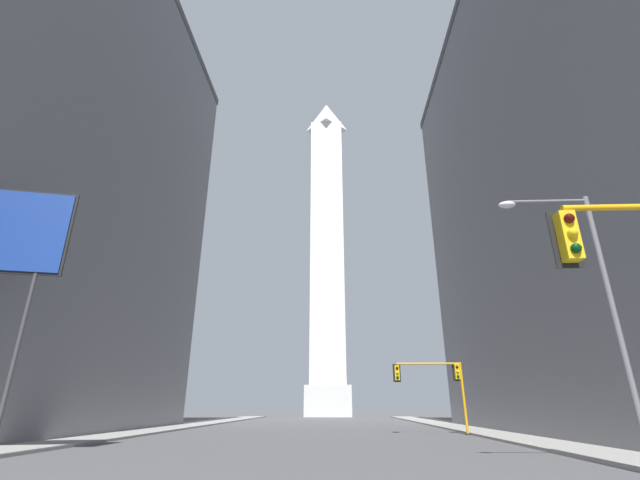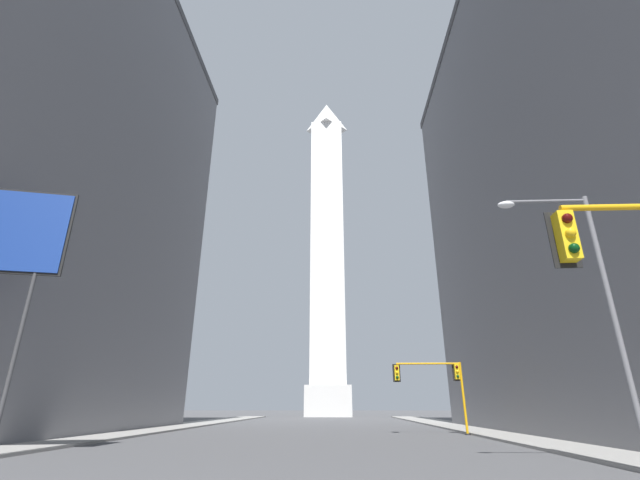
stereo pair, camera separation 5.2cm
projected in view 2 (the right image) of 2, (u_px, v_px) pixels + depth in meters
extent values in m
cube|color=gray|center=(111.00, 435.00, 30.09)|extent=(5.00, 105.59, 0.15)
cube|color=gray|center=(516.00, 436.00, 28.98)|extent=(5.00, 105.59, 0.15)
cube|color=silver|center=(329.00, 401.00, 82.98)|extent=(8.91, 8.91, 5.63)
cube|color=white|center=(327.00, 244.00, 94.81)|extent=(7.13, 7.13, 59.80)
pyramid|color=white|center=(327.00, 118.00, 107.05)|extent=(7.13, 7.13, 7.84)
cylinder|color=orange|center=(464.00, 398.00, 31.79)|extent=(0.18, 0.18, 5.09)
cylinder|color=#262626|center=(468.00, 434.00, 30.89)|extent=(0.40, 0.40, 0.10)
cube|color=yellow|center=(457.00, 372.00, 32.47)|extent=(0.34, 0.34, 1.10)
cube|color=black|center=(456.00, 372.00, 32.63)|extent=(0.58, 0.04, 1.32)
sphere|color=#410907|center=(457.00, 367.00, 32.41)|extent=(0.22, 0.22, 0.22)
sphere|color=yellow|center=(457.00, 371.00, 32.29)|extent=(0.22, 0.22, 0.22)
sphere|color=#073410|center=(458.00, 376.00, 32.17)|extent=(0.22, 0.22, 0.22)
cylinder|color=orange|center=(428.00, 364.00, 32.77)|extent=(4.83, 0.14, 0.14)
sphere|color=orange|center=(460.00, 363.00, 32.67)|extent=(0.18, 0.18, 0.18)
cube|color=yellow|center=(397.00, 373.00, 32.62)|extent=(0.34, 0.34, 1.10)
cube|color=black|center=(397.00, 373.00, 32.79)|extent=(0.58, 0.04, 1.32)
sphere|color=#410907|center=(397.00, 368.00, 32.57)|extent=(0.22, 0.22, 0.22)
sphere|color=yellow|center=(397.00, 373.00, 32.44)|extent=(0.22, 0.22, 0.22)
sphere|color=#073410|center=(397.00, 377.00, 32.32)|extent=(0.22, 0.22, 0.22)
cube|color=yellow|center=(566.00, 236.00, 9.21)|extent=(0.35, 0.35, 1.10)
cube|color=black|center=(563.00, 239.00, 9.38)|extent=(0.58, 0.05, 1.32)
sphere|color=#410907|center=(567.00, 218.00, 9.16)|extent=(0.22, 0.22, 0.22)
sphere|color=yellow|center=(571.00, 233.00, 9.03)|extent=(0.22, 0.22, 0.22)
sphere|color=#073410|center=(574.00, 248.00, 8.91)|extent=(0.22, 0.22, 0.22)
cylinder|color=slate|center=(615.00, 320.00, 14.63)|extent=(0.20, 0.20, 9.43)
cylinder|color=slate|center=(545.00, 201.00, 16.35)|extent=(2.98, 0.12, 0.12)
sphere|color=slate|center=(585.00, 200.00, 16.29)|extent=(0.20, 0.20, 0.20)
ellipsoid|color=silver|center=(506.00, 205.00, 16.36)|extent=(0.64, 0.36, 0.26)
cylinder|color=#3F3F42|center=(14.00, 359.00, 18.11)|extent=(0.18, 0.18, 7.65)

